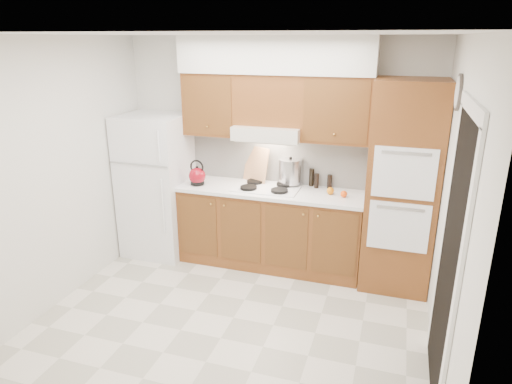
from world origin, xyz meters
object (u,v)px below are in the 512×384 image
Objects in this scene: fridge at (157,185)px; stock_pot at (290,171)px; oven_cabinet at (402,188)px; kettle at (197,176)px.

fridge is 1.64m from stock_pot.
stock_pot is (1.61, 0.26, 0.25)m from fridge.
fridge is 2.86m from oven_cabinet.
kettle is at bearing -163.12° from stock_pot.
fridge is 8.73× the size of kettle.
kettle is (-2.27, -0.09, -0.05)m from oven_cabinet.
kettle is 0.72× the size of stock_pot.
fridge is 0.78× the size of oven_cabinet.
oven_cabinet reaches higher than fridge.
kettle is 1.08m from stock_pot.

